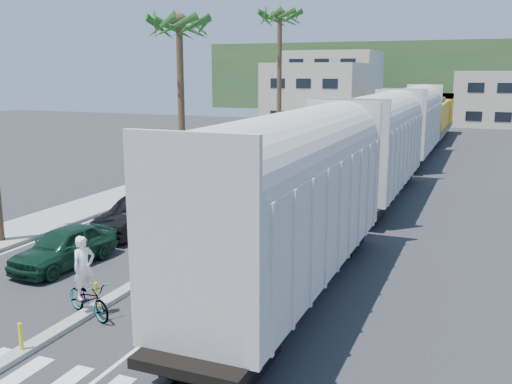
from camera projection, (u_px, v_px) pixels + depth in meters
ground at (50, 338)px, 15.29m from camera, size 140.00×140.00×0.00m
sidewalk at (201, 169)px, 41.05m from camera, size 3.00×90.00×0.15m
rails at (398, 176)px, 38.79m from camera, size 1.56×100.00×0.06m
median at (290, 192)px, 33.35m from camera, size 0.45×60.00×0.85m
lane_markings at (284, 176)px, 38.72m from camera, size 9.42×90.00×0.01m
freight_train at (396, 137)px, 36.37m from camera, size 3.00×60.94×5.85m
palm_trees at (187, 11)px, 36.58m from camera, size 3.50×37.20×13.75m
buildings at (365, 90)px, 81.64m from camera, size 38.00×27.00×10.00m
hillside at (431, 76)px, 104.59m from camera, size 80.00×20.00×12.00m
car_lead at (64, 247)px, 20.77m from camera, size 2.34×4.58×1.48m
car_second at (140, 215)px, 25.14m from camera, size 2.27×5.02×1.59m
car_third at (181, 194)px, 29.81m from camera, size 2.57×4.95×1.36m
car_rear at (251, 174)px, 35.76m from camera, size 2.44×5.10×1.40m
cyclist at (88, 292)px, 16.51m from camera, size 2.07×2.51×2.41m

